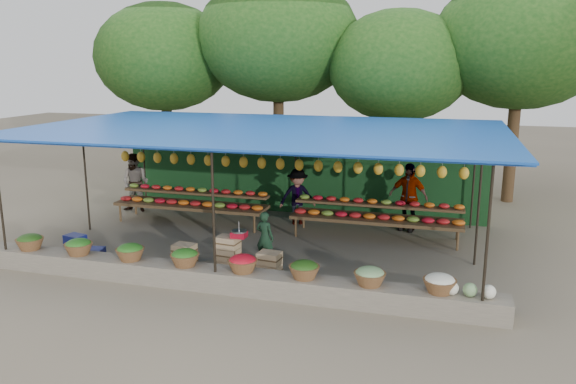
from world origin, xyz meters
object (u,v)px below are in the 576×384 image
(weighing_scale, at_px, (239,234))
(blue_crate_front, at_px, (91,256))
(blue_crate_back, at_px, (75,240))
(crate_counter, at_px, (227,257))
(vendor_seated, at_px, (265,238))

(weighing_scale, bearing_deg, blue_crate_front, -174.61)
(blue_crate_back, bearing_deg, crate_counter, 6.34)
(vendor_seated, distance_m, blue_crate_front, 3.82)
(crate_counter, relative_size, weighing_scale, 7.04)
(weighing_scale, bearing_deg, blue_crate_back, 172.70)
(blue_crate_back, bearing_deg, weighing_scale, 6.83)
(crate_counter, xyz_separation_m, weighing_scale, (0.28, 0.00, 0.54))
(weighing_scale, bearing_deg, vendor_seated, 65.27)
(blue_crate_back, bearing_deg, vendor_seated, 15.82)
(crate_counter, xyz_separation_m, blue_crate_front, (-3.06, -0.32, -0.15))
(vendor_seated, relative_size, blue_crate_back, 2.50)
(crate_counter, height_order, blue_crate_back, crate_counter)
(crate_counter, bearing_deg, blue_crate_front, -174.13)
(crate_counter, relative_size, blue_crate_front, 4.46)
(vendor_seated, height_order, blue_crate_back, vendor_seated)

